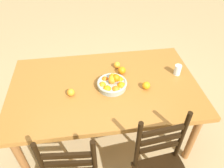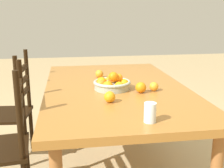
{
  "view_description": "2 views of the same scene",
  "coord_description": "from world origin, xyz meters",
  "px_view_note": "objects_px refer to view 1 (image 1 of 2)",
  "views": [
    {
      "loc": [
        0.14,
        1.53,
        2.11
      ],
      "look_at": [
        -0.07,
        0.04,
        0.78
      ],
      "focal_mm": 34.41,
      "sensor_mm": 36.0,
      "label": 1
    },
    {
      "loc": [
        -2.15,
        0.36,
        1.33
      ],
      "look_at": [
        -0.07,
        0.04,
        0.78
      ],
      "focal_mm": 45.98,
      "sensor_mm": 36.0,
      "label": 2
    }
  ],
  "objects_px": {
    "fruit_bowl": "(112,83)",
    "orange_loose_1": "(146,86)",
    "drinking_glass": "(178,70)",
    "orange_loose_2": "(122,70)",
    "orange_loose_0": "(117,65)",
    "dining_table": "(104,90)",
    "orange_loose_3": "(71,92)"
  },
  "relations": [
    {
      "from": "dining_table",
      "to": "orange_loose_2",
      "type": "relative_size",
      "value": 22.77
    },
    {
      "from": "fruit_bowl",
      "to": "orange_loose_3",
      "type": "bearing_deg",
      "value": 7.98
    },
    {
      "from": "orange_loose_2",
      "to": "drinking_glass",
      "type": "distance_m",
      "value": 0.56
    },
    {
      "from": "dining_table",
      "to": "orange_loose_2",
      "type": "xyz_separation_m",
      "value": [
        -0.2,
        -0.15,
        0.11
      ]
    },
    {
      "from": "orange_loose_2",
      "to": "dining_table",
      "type": "bearing_deg",
      "value": 37.33
    },
    {
      "from": "orange_loose_0",
      "to": "drinking_glass",
      "type": "xyz_separation_m",
      "value": [
        -0.58,
        0.2,
        0.02
      ]
    },
    {
      "from": "dining_table",
      "to": "orange_loose_3",
      "type": "relative_size",
      "value": 25.56
    },
    {
      "from": "orange_loose_3",
      "to": "drinking_glass",
      "type": "distance_m",
      "value": 1.08
    },
    {
      "from": "fruit_bowl",
      "to": "orange_loose_0",
      "type": "distance_m",
      "value": 0.31
    },
    {
      "from": "dining_table",
      "to": "orange_loose_2",
      "type": "bearing_deg",
      "value": -142.67
    },
    {
      "from": "orange_loose_1",
      "to": "orange_loose_0",
      "type": "bearing_deg",
      "value": -59.04
    },
    {
      "from": "orange_loose_1",
      "to": "orange_loose_3",
      "type": "height_order",
      "value": "orange_loose_1"
    },
    {
      "from": "orange_loose_0",
      "to": "orange_loose_1",
      "type": "height_order",
      "value": "orange_loose_1"
    },
    {
      "from": "drinking_glass",
      "to": "orange_loose_3",
      "type": "bearing_deg",
      "value": 8.35
    },
    {
      "from": "orange_loose_1",
      "to": "orange_loose_3",
      "type": "bearing_deg",
      "value": -0.74
    },
    {
      "from": "dining_table",
      "to": "orange_loose_3",
      "type": "height_order",
      "value": "orange_loose_3"
    },
    {
      "from": "fruit_bowl",
      "to": "orange_loose_2",
      "type": "distance_m",
      "value": 0.23
    },
    {
      "from": "orange_loose_2",
      "to": "drinking_glass",
      "type": "xyz_separation_m",
      "value": [
        -0.55,
        0.09,
        0.01
      ]
    },
    {
      "from": "orange_loose_2",
      "to": "orange_loose_3",
      "type": "distance_m",
      "value": 0.57
    },
    {
      "from": "orange_loose_1",
      "to": "drinking_glass",
      "type": "distance_m",
      "value": 0.4
    },
    {
      "from": "fruit_bowl",
      "to": "orange_loose_2",
      "type": "height_order",
      "value": "fruit_bowl"
    },
    {
      "from": "orange_loose_1",
      "to": "dining_table",
      "type": "bearing_deg",
      "value": -15.22
    },
    {
      "from": "fruit_bowl",
      "to": "orange_loose_2",
      "type": "bearing_deg",
      "value": -122.97
    },
    {
      "from": "orange_loose_1",
      "to": "orange_loose_2",
      "type": "bearing_deg",
      "value": -54.01
    },
    {
      "from": "orange_loose_1",
      "to": "orange_loose_2",
      "type": "xyz_separation_m",
      "value": [
        0.19,
        -0.26,
        0.0
      ]
    },
    {
      "from": "orange_loose_1",
      "to": "drinking_glass",
      "type": "height_order",
      "value": "drinking_glass"
    },
    {
      "from": "fruit_bowl",
      "to": "orange_loose_1",
      "type": "height_order",
      "value": "fruit_bowl"
    },
    {
      "from": "fruit_bowl",
      "to": "orange_loose_1",
      "type": "distance_m",
      "value": 0.32
    },
    {
      "from": "orange_loose_0",
      "to": "orange_loose_3",
      "type": "bearing_deg",
      "value": 36.55
    },
    {
      "from": "dining_table",
      "to": "orange_loose_0",
      "type": "bearing_deg",
      "value": -122.49
    },
    {
      "from": "orange_loose_0",
      "to": "drinking_glass",
      "type": "height_order",
      "value": "drinking_glass"
    },
    {
      "from": "fruit_bowl",
      "to": "orange_loose_3",
      "type": "relative_size",
      "value": 4.02
    }
  ]
}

